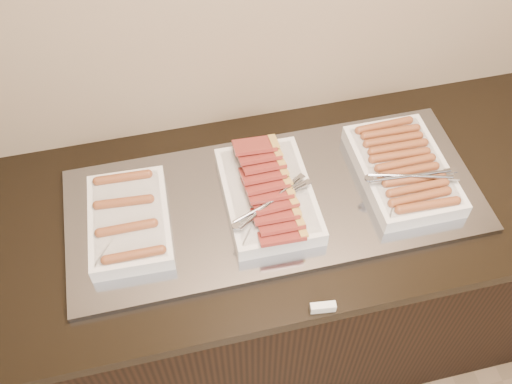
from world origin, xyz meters
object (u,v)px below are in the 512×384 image
(warming_tray, at_px, (275,201))
(dish_center, at_px, (268,194))
(counter, at_px, (274,278))
(dish_left, at_px, (129,220))
(dish_right, at_px, (403,169))

(warming_tray, relative_size, dish_center, 3.03)
(counter, xyz_separation_m, dish_center, (-0.03, -0.00, 0.50))
(warming_tray, relative_size, dish_left, 3.57)
(dish_center, bearing_deg, counter, 7.76)
(counter, distance_m, dish_center, 0.50)
(dish_left, height_order, dish_right, dish_right)
(dish_left, distance_m, dish_right, 0.81)
(dish_center, xyz_separation_m, dish_right, (0.41, 0.00, -0.00))
(warming_tray, xyz_separation_m, dish_center, (-0.02, -0.00, 0.04))
(dish_left, xyz_separation_m, dish_right, (0.81, -0.00, 0.01))
(warming_tray, xyz_separation_m, dish_right, (0.39, -0.00, 0.04))
(counter, distance_m, dish_right, 0.63)
(counter, height_order, dish_left, dish_left)
(dish_center, relative_size, dish_right, 1.04)
(dish_center, distance_m, dish_right, 0.41)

